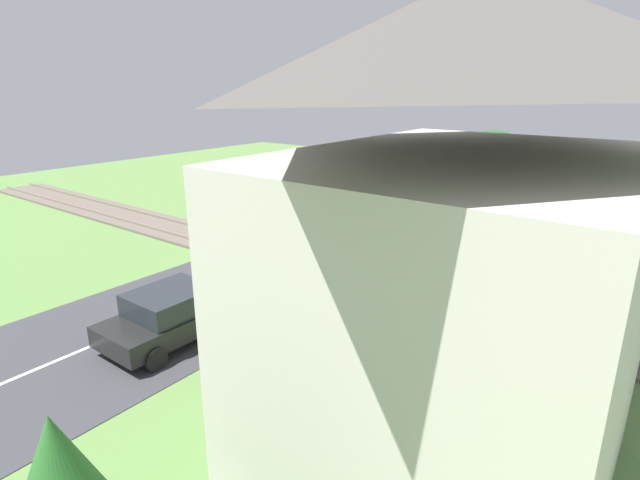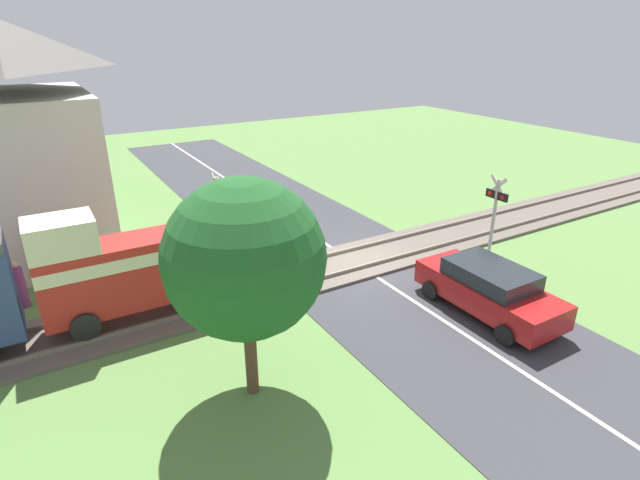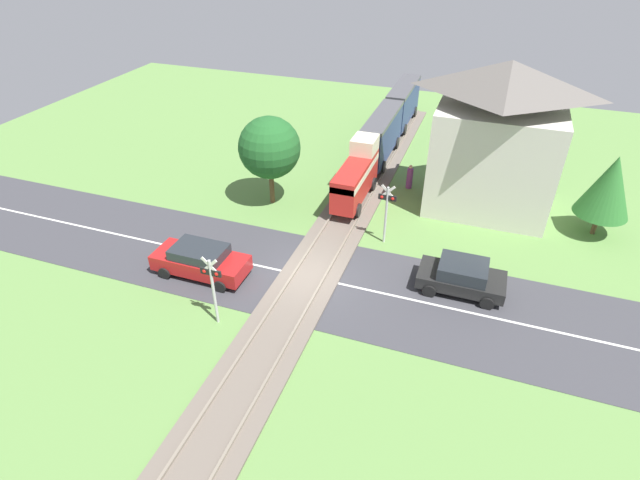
% 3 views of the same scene
% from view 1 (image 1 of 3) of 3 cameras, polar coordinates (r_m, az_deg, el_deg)
% --- Properties ---
extents(ground_plane, '(60.00, 60.00, 0.00)m').
position_cam_1_polar(ground_plane, '(19.76, -3.31, -2.56)').
color(ground_plane, '#5B8442').
extents(road_surface, '(48.00, 6.40, 0.02)m').
position_cam_1_polar(road_surface, '(19.76, -3.31, -2.54)').
color(road_surface, '#38383D').
rests_on(road_surface, ground_plane).
extents(track_bed, '(2.80, 48.00, 0.24)m').
position_cam_1_polar(track_bed, '(19.74, -3.31, -2.38)').
color(track_bed, '#665B51').
rests_on(track_bed, ground_plane).
extents(car_near_crossing, '(4.45, 1.94, 1.51)m').
position_cam_1_polar(car_near_crossing, '(24.03, 1.55, 3.11)').
color(car_near_crossing, '#A81919').
rests_on(car_near_crossing, ground_plane).
extents(car_far_side, '(3.80, 2.05, 1.46)m').
position_cam_1_polar(car_far_side, '(14.30, -16.57, -8.12)').
color(car_far_side, black).
rests_on(car_far_side, ground_plane).
extents(crossing_signal_west_approach, '(0.90, 0.18, 3.28)m').
position_cam_1_polar(crossing_signal_west_approach, '(23.67, -6.94, 5.98)').
color(crossing_signal_west_approach, '#B7B7B7').
rests_on(crossing_signal_west_approach, ground_plane).
extents(crossing_signal_east_approach, '(0.90, 0.18, 3.28)m').
position_cam_1_polar(crossing_signal_east_approach, '(14.80, 2.18, -0.94)').
color(crossing_signal_east_approach, '#B7B7B7').
rests_on(crossing_signal_east_approach, ground_plane).
extents(station_building, '(6.93, 5.13, 8.21)m').
position_cam_1_polar(station_building, '(7.95, 15.94, -3.65)').
color(station_building, beige).
rests_on(station_building, ground_plane).
extents(pedestrian_by_station, '(0.37, 0.37, 1.51)m').
position_cam_1_polar(pedestrian_by_station, '(13.10, 25.88, -12.11)').
color(pedestrian_by_station, '#7F3D84').
rests_on(pedestrian_by_station, ground_plane).
extents(tree_roadside_hedge, '(3.44, 3.44, 5.13)m').
position_cam_1_polar(tree_roadside_hedge, '(19.91, 18.81, 6.83)').
color(tree_roadside_hedge, brown).
rests_on(tree_roadside_hedge, ground_plane).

